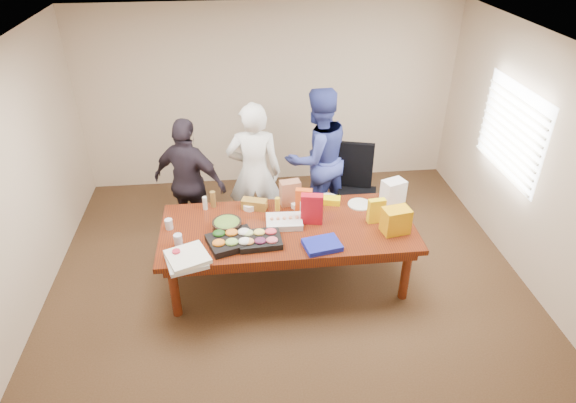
{
  "coord_description": "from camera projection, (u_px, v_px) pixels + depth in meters",
  "views": [
    {
      "loc": [
        -0.49,
        -4.52,
        3.86
      ],
      "look_at": [
        0.01,
        0.1,
        1.01
      ],
      "focal_mm": 31.04,
      "sensor_mm": 36.0,
      "label": 1
    }
  ],
  "objects": [
    {
      "name": "grocery_bag_yellow",
      "position": [
        396.0,
        220.0,
        5.35
      ],
      "size": [
        0.32,
        0.24,
        0.29
      ],
      "primitive_type": "cube",
      "rotation": [
        0.0,
        0.0,
        0.18
      ],
      "color": "#EAA30A",
      "rests_on": "conference_table"
    },
    {
      "name": "sheet_cake",
      "position": [
        284.0,
        222.0,
        5.52
      ],
      "size": [
        0.41,
        0.31,
        0.07
      ],
      "primitive_type": "cube",
      "rotation": [
        0.0,
        0.0,
        -0.04
      ],
      "color": "silver",
      "rests_on": "conference_table"
    },
    {
      "name": "office_chair",
      "position": [
        357.0,
        194.0,
        6.47
      ],
      "size": [
        0.71,
        0.71,
        1.14
      ],
      "primitive_type": "cube",
      "rotation": [
        0.0,
        0.0,
        -0.28
      ],
      "color": "black",
      "rests_on": "floor"
    },
    {
      "name": "plate_b",
      "position": [
        328.0,
        199.0,
        5.99
      ],
      "size": [
        0.3,
        0.3,
        0.02
      ],
      "primitive_type": "cylinder",
      "rotation": [
        0.0,
        0.0,
        -0.18
      ],
      "color": "silver",
      "rests_on": "conference_table"
    },
    {
      "name": "mustard_bottle",
      "position": [
        277.0,
        204.0,
        5.74
      ],
      "size": [
        0.07,
        0.07,
        0.17
      ],
      "primitive_type": "cylinder",
      "rotation": [
        0.0,
        0.0,
        -0.22
      ],
      "color": "gold",
      "rests_on": "conference_table"
    },
    {
      "name": "conference_table",
      "position": [
        288.0,
        253.0,
        5.7
      ],
      "size": [
        2.8,
        1.2,
        0.75
      ],
      "primitive_type": "cube",
      "color": "#4C1C0F",
      "rests_on": "floor"
    },
    {
      "name": "person_right",
      "position": [
        317.0,
        158.0,
        6.51
      ],
      "size": [
        1.13,
        1.02,
        1.89
      ],
      "primitive_type": "imported",
      "rotation": [
        0.0,
        0.0,
        3.54
      ],
      "color": "#36429E",
      "rests_on": "floor"
    },
    {
      "name": "dip_bowl_a",
      "position": [
        297.0,
        205.0,
        5.83
      ],
      "size": [
        0.14,
        0.14,
        0.05
      ],
      "primitive_type": "cylinder",
      "rotation": [
        0.0,
        0.0,
        0.02
      ],
      "color": "silver",
      "rests_on": "conference_table"
    },
    {
      "name": "red_cup",
      "position": [
        177.0,
        255.0,
        4.98
      ],
      "size": [
        0.1,
        0.1,
        0.11
      ],
      "primitive_type": "cylinder",
      "rotation": [
        0.0,
        0.0,
        -0.25
      ],
      "color": "red",
      "rests_on": "conference_table"
    },
    {
      "name": "person_left",
      "position": [
        190.0,
        183.0,
        6.16
      ],
      "size": [
        1.06,
        0.81,
        1.68
      ],
      "primitive_type": "imported",
      "rotation": [
        0.0,
        0.0,
        2.67
      ],
      "color": "black",
      "rests_on": "floor"
    },
    {
      "name": "person_center",
      "position": [
        254.0,
        173.0,
        6.18
      ],
      "size": [
        0.71,
        0.49,
        1.85
      ],
      "primitive_type": "imported",
      "rotation": [
        0.0,
        0.0,
        3.07
      ],
      "color": "silver",
      "rests_on": "floor"
    },
    {
      "name": "chip_bag_red",
      "position": [
        312.0,
        209.0,
        5.48
      ],
      "size": [
        0.26,
        0.14,
        0.35
      ],
      "primitive_type": "cube",
      "rotation": [
        0.0,
        0.0,
        -0.18
      ],
      "color": "#B5101E",
      "rests_on": "conference_table"
    },
    {
      "name": "chip_bag_yellow",
      "position": [
        376.0,
        211.0,
        5.51
      ],
      "size": [
        0.2,
        0.1,
        0.28
      ],
      "primitive_type": "cube",
      "rotation": [
        0.0,
        0.0,
        0.11
      ],
      "color": "yellow",
      "rests_on": "conference_table"
    },
    {
      "name": "veggie_tray",
      "position": [
        232.0,
        241.0,
        5.21
      ],
      "size": [
        0.58,
        0.51,
        0.07
      ],
      "primitive_type": "cube",
      "rotation": [
        0.0,
        0.0,
        0.32
      ],
      "color": "black",
      "rests_on": "conference_table"
    },
    {
      "name": "wall_left",
      "position": [
        13.0,
        193.0,
        4.94
      ],
      "size": [
        0.04,
        5.0,
        2.7
      ],
      "primitive_type": "cube",
      "color": "beige",
      "rests_on": "floor"
    },
    {
      "name": "wall_right",
      "position": [
        537.0,
        166.0,
        5.44
      ],
      "size": [
        0.04,
        5.0,
        2.7
      ],
      "primitive_type": "cube",
      "color": "beige",
      "rests_on": "floor"
    },
    {
      "name": "window_blinds",
      "position": [
        508.0,
        132.0,
        5.87
      ],
      "size": [
        0.04,
        1.36,
        1.0
      ],
      "primitive_type": "cube",
      "color": "beige",
      "rests_on": "wall_right"
    },
    {
      "name": "salad_bowl",
      "position": [
        227.0,
        226.0,
        5.42
      ],
      "size": [
        0.35,
        0.35,
        0.1
      ],
      "primitive_type": "cylinder",
      "rotation": [
        0.0,
        0.0,
        -0.09
      ],
      "color": "black",
      "rests_on": "conference_table"
    },
    {
      "name": "floor",
      "position": [
        288.0,
        279.0,
        5.9
      ],
      "size": [
        5.5,
        5.0,
        0.02
      ],
      "primitive_type": "cube",
      "color": "#47301E",
      "rests_on": "ground"
    },
    {
      "name": "fruit_tray",
      "position": [
        260.0,
        240.0,
        5.23
      ],
      "size": [
        0.47,
        0.38,
        0.07
      ],
      "primitive_type": "cube",
      "rotation": [
        0.0,
        0.0,
        0.07
      ],
      "color": "black",
      "rests_on": "conference_table"
    },
    {
      "name": "banana_bunch",
      "position": [
        331.0,
        200.0,
        5.9
      ],
      "size": [
        0.25,
        0.18,
        0.07
      ],
      "primitive_type": "cube",
      "rotation": [
        0.0,
        0.0,
        -0.25
      ],
      "color": "#FFED00",
      "rests_on": "conference_table"
    },
    {
      "name": "chip_bag_blue",
      "position": [
        322.0,
        245.0,
        5.16
      ],
      "size": [
        0.42,
        0.35,
        0.06
      ],
      "primitive_type": "cube",
      "rotation": [
        0.0,
        0.0,
        0.2
      ],
      "color": "#151E99",
      "rests_on": "conference_table"
    },
    {
      "name": "clear_cup_b",
      "position": [
        169.0,
        224.0,
        5.44
      ],
      "size": [
        0.1,
        0.1,
        0.12
      ],
      "primitive_type": "cylinder",
      "rotation": [
        0.0,
        0.0,
        -0.26
      ],
      "color": "silver",
      "rests_on": "conference_table"
    },
    {
      "name": "plate_a",
      "position": [
        360.0,
        204.0,
        5.88
      ],
      "size": [
        0.32,
        0.32,
        0.02
      ],
      "primitive_type": "cylinder",
      "rotation": [
        0.0,
        0.0,
        -0.15
      ],
      "color": "white",
      "rests_on": "conference_table"
    },
    {
      "name": "bread_loaf",
      "position": [
        254.0,
        204.0,
        5.79
      ],
      "size": [
        0.31,
        0.21,
        0.12
      ],
      "primitive_type": "cube",
      "rotation": [
        0.0,
        0.0,
        -0.31
      ],
      "color": "olive",
      "rests_on": "conference_table"
    },
    {
      "name": "mayo_jar",
      "position": [
        303.0,
        206.0,
        5.72
      ],
      "size": [
        0.11,
        0.11,
        0.15
      ],
      "primitive_type": "cylinder",
      "rotation": [
        0.0,
        0.0,
        0.17
      ],
      "color": "white",
      "rests_on": "conference_table"
    },
    {
      "name": "clear_cup_a",
      "position": [
        178.0,
        240.0,
        5.19
      ],
      "size": [
        0.11,
        0.11,
        0.12
      ],
      "primitive_type": "cylinder",
      "rotation": [
        0.0,
        0.0,
        -0.26
      ],
      "color": "silver",
      "rests_on": "conference_table"
    },
    {
      "name": "grocery_bag_white",
      "position": [
        393.0,
        191.0,
        5.89
      ],
      "size": [
        0.31,
        0.26,
        0.28
      ],
      "primitive_type": "cube",
      "rotation": [
        0.0,
        0.0,
        0.37
      ],
      "color": "white",
      "rests_on": "conference_table"
    },
    {
      "name": "kraft_bag",
      "position": [
        290.0,
        193.0,
        5.83
      ],
      "size": [
        0.25,
        0.17,
        0.3
      ],
      "primitive_type": "cube",
      "rotation": [
        0.0,
        0.0,
        0.15
      ],
      "color": "#9C6145",
      "rests_on": "conference_table"
    },
    {
      "name": "chip_bag_orange",
      "position": [
        304.0,
        201.0,
        5.69
      ],
      "size": [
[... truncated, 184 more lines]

